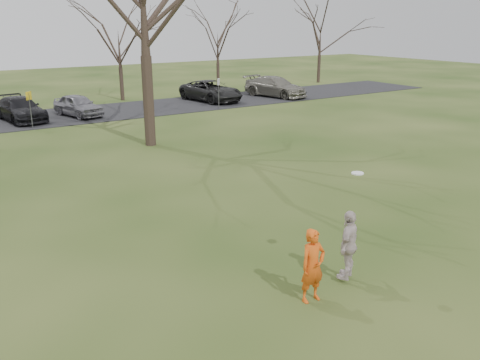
{
  "coord_description": "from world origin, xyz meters",
  "views": [
    {
      "loc": [
        -7.29,
        -7.2,
        5.76
      ],
      "look_at": [
        0.0,
        4.0,
        1.5
      ],
      "focal_mm": 37.57,
      "sensor_mm": 36.0,
      "label": 1
    }
  ],
  "objects_px": {
    "player_defender": "(313,266)",
    "car_4": "(78,105)",
    "car_6": "(211,91)",
    "catching_play": "(349,244)",
    "car_7": "(275,87)",
    "car_3": "(20,109)"
  },
  "relations": [
    {
      "from": "catching_play",
      "to": "car_3",
      "type": "bearing_deg",
      "value": 95.81
    },
    {
      "from": "car_3",
      "to": "car_6",
      "type": "height_order",
      "value": "car_6"
    },
    {
      "from": "car_3",
      "to": "car_7",
      "type": "xyz_separation_m",
      "value": [
        18.71,
        -0.33,
        0.08
      ]
    },
    {
      "from": "car_7",
      "to": "catching_play",
      "type": "bearing_deg",
      "value": -138.57
    },
    {
      "from": "car_3",
      "to": "car_7",
      "type": "relative_size",
      "value": 0.9
    },
    {
      "from": "car_3",
      "to": "catching_play",
      "type": "height_order",
      "value": "catching_play"
    },
    {
      "from": "car_4",
      "to": "car_7",
      "type": "xyz_separation_m",
      "value": [
        15.4,
        0.06,
        0.1
      ]
    },
    {
      "from": "car_7",
      "to": "player_defender",
      "type": "bearing_deg",
      "value": -140.33
    },
    {
      "from": "player_defender",
      "to": "car_6",
      "type": "relative_size",
      "value": 0.31
    },
    {
      "from": "car_6",
      "to": "car_7",
      "type": "relative_size",
      "value": 1.01
    },
    {
      "from": "car_4",
      "to": "car_7",
      "type": "relative_size",
      "value": 0.74
    },
    {
      "from": "player_defender",
      "to": "car_4",
      "type": "xyz_separation_m",
      "value": [
        2.05,
        24.48,
        -0.11
      ]
    },
    {
      "from": "catching_play",
      "to": "player_defender",
      "type": "bearing_deg",
      "value": -170.19
    },
    {
      "from": "car_3",
      "to": "car_7",
      "type": "height_order",
      "value": "car_7"
    },
    {
      "from": "car_7",
      "to": "catching_play",
      "type": "height_order",
      "value": "catching_play"
    },
    {
      "from": "car_3",
      "to": "catching_play",
      "type": "bearing_deg",
      "value": -92.4
    },
    {
      "from": "catching_play",
      "to": "car_6",
      "type": "bearing_deg",
      "value": 66.65
    },
    {
      "from": "car_6",
      "to": "catching_play",
      "type": "xyz_separation_m",
      "value": [
        -10.84,
        -25.11,
        0.12
      ]
    },
    {
      "from": "player_defender",
      "to": "car_6",
      "type": "xyz_separation_m",
      "value": [
        12.09,
        25.33,
        -0.03
      ]
    },
    {
      "from": "car_3",
      "to": "car_4",
      "type": "height_order",
      "value": "car_3"
    },
    {
      "from": "catching_play",
      "to": "car_7",
      "type": "bearing_deg",
      "value": 56.34
    },
    {
      "from": "car_7",
      "to": "car_4",
      "type": "bearing_deg",
      "value": 165.32
    }
  ]
}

